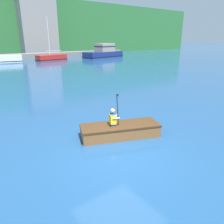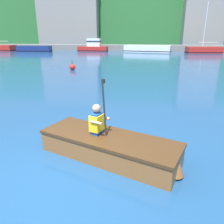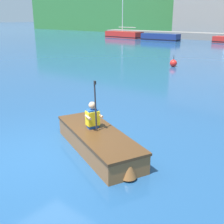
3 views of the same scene
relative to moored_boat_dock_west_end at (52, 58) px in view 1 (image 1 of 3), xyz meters
The scene contains 6 objects.
ground_plane 31.83m from the moored_boat_dock_west_end, 108.59° to the right, with size 300.00×300.00×0.00m, color navy.
waterfront_office_block_center 15.47m from the moored_boat_dock_west_end, 82.23° to the left, with size 7.20×11.48×11.95m.
moored_boat_dock_west_end is the anchor object (origin of this frame).
moored_boat_dock_center_far 10.05m from the moored_boat_dock_west_end, ahead, with size 8.20×4.08×2.50m.
rowboat_foreground 30.65m from the moored_boat_dock_west_end, 107.63° to the right, with size 3.04×1.98×0.47m.
person_paddler 30.62m from the moored_boat_dock_west_end, 108.22° to the right, with size 0.42×0.43×1.17m.
Camera 1 is at (-3.87, -4.77, 3.49)m, focal length 35.00 mm.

